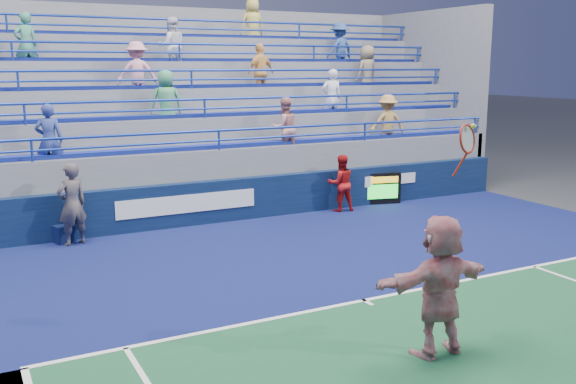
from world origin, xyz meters
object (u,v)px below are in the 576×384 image
judge_chair (63,232)px  tennis_player (440,285)px  serve_speed_board (379,189)px  ball_girl (341,183)px  line_judge (72,204)px

judge_chair → tennis_player: (3.77, -8.47, 0.77)m
serve_speed_board → tennis_player: (-5.03, -8.51, 0.55)m
serve_speed_board → ball_girl: ball_girl is taller
tennis_player → serve_speed_board: bearing=59.4°
line_judge → serve_speed_board: bearing=163.8°
line_judge → ball_girl: line_judge is taller
ball_girl → judge_chair: bearing=9.3°
ball_girl → tennis_player: bearing=77.5°
tennis_player → ball_girl: bearing=66.6°
serve_speed_board → ball_girl: bearing=-170.7°
serve_speed_board → tennis_player: bearing=-120.6°
tennis_player → ball_girl: (3.57, 8.28, -0.22)m
tennis_player → line_judge: bearing=113.8°
ball_girl → line_judge: bearing=12.0°
line_judge → ball_girl: size_ratio=1.19×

